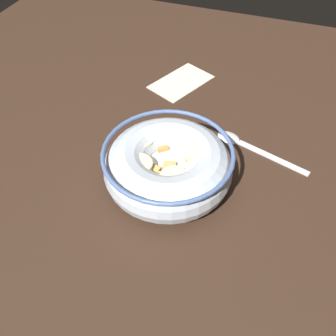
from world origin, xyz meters
The scene contains 4 objects.
ground_plane centered at (0.00, 0.00, -1.00)cm, with size 116.16×116.16×2.00cm, color #332116.
cereal_bowl centered at (0.00, 0.01, 3.44)cm, with size 17.91×17.91×6.40cm.
spoon centered at (-11.53, 8.65, 0.33)cm, with size 6.35×15.43×0.80cm.
folded_napkin centered at (-24.69, -6.09, 0.15)cm, with size 11.81×7.09×0.30cm, color beige.
Camera 1 is at (32.32, 11.49, 40.01)cm, focal length 38.83 mm.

